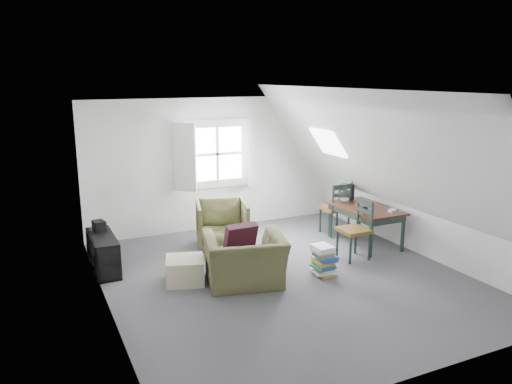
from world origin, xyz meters
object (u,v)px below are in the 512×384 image
armchair_far (222,246)px  ottoman (185,270)px  dining_chair_near (356,229)px  media_shelf (104,255)px  dining_table (366,212)px  magazine_stack (324,260)px  dining_chair_far (336,207)px  armchair_near (245,284)px

armchair_far → ottoman: 1.62m
ottoman → dining_chair_near: bearing=-5.2°
armchair_far → ottoman: size_ratio=1.65×
armchair_far → media_shelf: (-2.04, -0.29, 0.25)m
media_shelf → ottoman: bearing=-38.3°
dining_table → magazine_stack: dining_table is taller
ottoman → magazine_stack: magazine_stack is taller
dining_table → media_shelf: dining_table is taller
ottoman → dining_table: dining_table is taller
armchair_far → media_shelf: bearing=-156.5°
ottoman → dining_chair_far: dining_chair_far is taller
dining_table → dining_chair_far: (-0.16, 0.66, -0.06)m
media_shelf → magazine_stack: (2.93, -1.55, -0.02)m
armchair_near → dining_chair_far: 2.85m
armchair_far → media_shelf: media_shelf is taller
dining_chair_far → dining_table: bearing=105.8°
dining_table → armchair_near: bearing=-165.6°
ottoman → dining_chair_near: 2.81m
armchair_far → dining_table: dining_table is taller
armchair_far → magazine_stack: magazine_stack is taller
dining_chair_far → magazine_stack: (-1.26, -1.56, -0.29)m
dining_chair_near → magazine_stack: size_ratio=2.13×
dining_chair_near → magazine_stack: bearing=-68.9°
magazine_stack → armchair_near: bearing=170.5°
armchair_near → dining_table: size_ratio=0.82×
dining_chair_far → media_shelf: dining_chair_far is taller
dining_table → dining_chair_near: dining_chair_near is taller
ottoman → dining_chair_far: size_ratio=0.54×
armchair_near → media_shelf: size_ratio=1.03×
armchair_far → ottoman: (-1.05, -1.22, 0.18)m
armchair_near → dining_table: 2.77m
armchair_far → magazine_stack: bearing=-48.8°
magazine_stack → dining_chair_far: bearing=51.1°
armchair_far → dining_chair_near: dining_chair_near is taller
media_shelf → magazine_stack: bearing=-23.0°
ottoman → dining_chair_far: 3.35m
dining_chair_far → dining_chair_near: bearing=72.4°
ottoman → dining_table: (3.36, 0.27, 0.40)m
armchair_far → magazine_stack: size_ratio=1.95×
dining_chair_far → media_shelf: size_ratio=0.93×
media_shelf → dining_chair_far: bearing=5.0°
ottoman → armchair_far: bearing=49.2°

